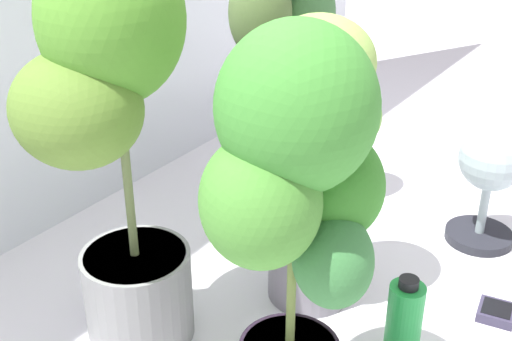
% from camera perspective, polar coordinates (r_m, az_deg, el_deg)
% --- Properties ---
extents(ground_plane, '(8.00, 8.00, 0.00)m').
position_cam_1_polar(ground_plane, '(1.60, 7.09, -12.07)').
color(ground_plane, silver).
rests_on(ground_plane, ground).
extents(potted_plant_front_left, '(0.41, 0.33, 0.76)m').
position_cam_1_polar(potted_plant_front_left, '(1.08, 3.48, -2.30)').
color(potted_plant_front_left, black).
rests_on(potted_plant_front_left, ground).
extents(potted_plant_back_right, '(0.37, 0.27, 0.90)m').
position_cam_1_polar(potted_plant_back_right, '(1.79, 2.28, 11.01)').
color(potted_plant_back_right, black).
rests_on(potted_plant_back_right, ground).
extents(potted_plant_center, '(0.36, 0.29, 0.68)m').
position_cam_1_polar(potted_plant_center, '(1.45, 5.22, 2.51)').
color(potted_plant_center, gray).
rests_on(potted_plant_center, ground).
extents(potted_plant_back_left, '(0.38, 0.31, 0.86)m').
position_cam_1_polar(potted_plant_back_left, '(1.29, -12.16, 3.87)').
color(potted_plant_back_left, gray).
rests_on(potted_plant_back_left, ground).
extents(hygrometer_box, '(0.09, 0.09, 0.03)m').
position_cam_1_polar(hygrometer_box, '(1.67, 19.70, -11.25)').
color(hygrometer_box, '#322D43').
rests_on(hygrometer_box, ground).
extents(floor_fan, '(0.22, 0.22, 0.33)m').
position_cam_1_polar(floor_fan, '(1.84, 19.25, 0.02)').
color(floor_fan, '#212229').
rests_on(floor_fan, ground).
extents(nutrient_bottle, '(0.07, 0.07, 0.21)m').
position_cam_1_polar(nutrient_bottle, '(1.44, 12.41, -12.59)').
color(nutrient_bottle, '#1E8F3A').
rests_on(nutrient_bottle, ground).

